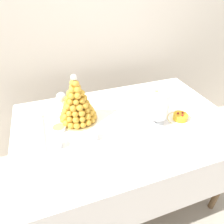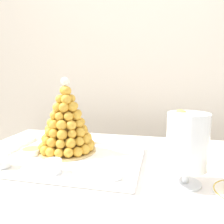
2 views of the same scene
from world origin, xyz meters
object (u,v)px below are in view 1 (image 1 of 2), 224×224
Objects in this scene: serving_tray at (89,126)px; creme_brulee_ramekin at (59,128)px; fruit_tart_plate at (180,118)px; dessert_cup_centre at (126,128)px; macaron_goblet at (159,104)px; croquembouche at (77,104)px; wine_glass at (61,98)px; dessert_cup_left at (57,143)px; dessert_cup_mid_left at (93,136)px.

creme_brulee_ramekin reaches higher than serving_tray.
fruit_tart_plate is (0.81, -0.16, -0.01)m from creme_brulee_ramekin.
dessert_cup_centre reaches higher than serving_tray.
dessert_cup_centre reaches higher than creme_brulee_ramekin.
macaron_goblet is 1.42× the size of fruit_tart_plate.
wine_glass is at bearing 119.98° from croquembouche.
serving_tray is 6.79× the size of creme_brulee_ramekin.
wine_glass is (0.09, 0.36, 0.09)m from dessert_cup_left.
croquembouche is at bearing 120.03° from serving_tray.
croquembouche is 1.33× the size of macaron_goblet.
croquembouche is (-0.05, 0.09, 0.14)m from serving_tray.
serving_tray is 0.26m from dessert_cup_left.
wine_glass reaches higher than dessert_cup_mid_left.
wine_glass is at bearing 153.80° from fruit_tart_plate.
dessert_cup_mid_left is 0.40m from wine_glass.
wine_glass is (-0.13, 0.23, 0.11)m from serving_tray.
dessert_cup_mid_left is 0.34× the size of fruit_tart_plate.
fruit_tart_plate is at bearing -12.61° from serving_tray.
wine_glass is (-0.13, 0.37, 0.09)m from dessert_cup_mid_left.
dessert_cup_mid_left is 0.24× the size of macaron_goblet.
serving_tray is 0.29m from wine_glass.
serving_tray is at bearing 166.68° from macaron_goblet.
creme_brulee_ramekin is at bearing 168.86° from macaron_goblet.
dessert_cup_mid_left reaches higher than serving_tray.
dessert_cup_mid_left is at bearing -40.25° from creme_brulee_ramekin.
serving_tray is 2.34× the size of macaron_goblet.
macaron_goblet is (0.45, -0.11, 0.14)m from serving_tray.
dessert_cup_mid_left is at bearing -1.90° from dessert_cup_left.
dessert_cup_left is 0.33× the size of fruit_tart_plate.
fruit_tart_plate is at bearing -26.20° from wine_glass.
dessert_cup_centre is at bearing -38.73° from croquembouche.
croquembouche is at bearing 141.27° from dessert_cup_centre.
creme_brulee_ramekin is at bearing 168.95° from fruit_tart_plate.
fruit_tart_plate is (0.62, -0.00, -0.01)m from dessert_cup_mid_left.
wine_glass reaches higher than dessert_cup_centre.
croquembouche is 5.50× the size of dessert_cup_mid_left.
croquembouche reaches higher than dessert_cup_centre.
dessert_cup_centre is 0.40m from fruit_tart_plate.
creme_brulee_ramekin is at bearing 79.12° from dessert_cup_left.
dessert_cup_mid_left is at bearing -70.83° from wine_glass.
dessert_cup_mid_left and dessert_cup_centre have the same top height.
creme_brulee_ramekin is (-0.41, 0.15, -0.01)m from dessert_cup_centre.
dessert_cup_left is at bearing -179.59° from dessert_cup_centre.
dessert_cup_left is 0.84m from fruit_tart_plate.
dessert_cup_left is 0.44m from dessert_cup_centre.
dessert_cup_left reaches higher than dessert_cup_mid_left.
fruit_tart_plate is at bearing -11.05° from creme_brulee_ramekin.
croquembouche is 0.20m from creme_brulee_ramekin.
macaron_goblet is at bearing 5.01° from dessert_cup_centre.
dessert_cup_left is 0.38m from wine_glass.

